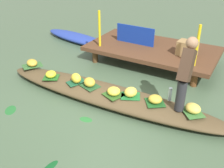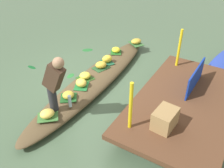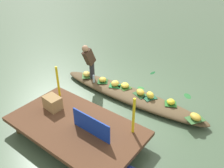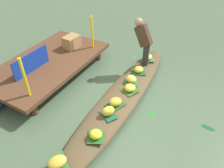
{
  "view_description": "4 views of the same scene",
  "coord_description": "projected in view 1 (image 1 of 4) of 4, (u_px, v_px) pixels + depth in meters",
  "views": [
    {
      "loc": [
        2.26,
        -3.73,
        2.77
      ],
      "look_at": [
        0.04,
        0.13,
        0.32
      ],
      "focal_mm": 41.57,
      "sensor_mm": 36.0,
      "label": 1
    },
    {
      "loc": [
        4.04,
        2.89,
        3.4
      ],
      "look_at": [
        0.33,
        0.68,
        0.44
      ],
      "focal_mm": 40.2,
      "sensor_mm": 36.0,
      "label": 2
    },
    {
      "loc": [
        -3.18,
        5.0,
        4.03
      ],
      "look_at": [
        0.47,
        0.2,
        0.43
      ],
      "focal_mm": 37.63,
      "sensor_mm": 36.0,
      "label": 3
    },
    {
      "loc": [
        -3.41,
        -1.7,
        3.49
      ],
      "look_at": [
        0.13,
        0.31,
        0.33
      ],
      "focal_mm": 35.99,
      "sensor_mm": 36.0,
      "label": 4
    }
  ],
  "objects": [
    {
      "name": "moored_boat",
      "position": [
        78.0,
        38.0,
        8.11
      ],
      "size": [
        2.67,
        1.01,
        0.23
      ],
      "primitive_type": "ellipsoid",
      "rotation": [
        0.0,
        0.0,
        -0.16
      ],
      "color": "#2840A4",
      "rests_on": "ground"
    },
    {
      "name": "vendor_boat",
      "position": [
        107.0,
        95.0,
        5.09
      ],
      "size": [
        4.87,
        0.9,
        0.25
      ],
      "primitive_type": "ellipsoid",
      "rotation": [
        0.0,
        0.0,
        0.02
      ],
      "color": "brown",
      "rests_on": "ground"
    },
    {
      "name": "banana_bunch_4",
      "position": [
        51.0,
        74.0,
        5.44
      ],
      "size": [
        0.31,
        0.31,
        0.14
      ],
      "primitive_type": "ellipsoid",
      "rotation": [
        0.0,
        0.0,
        5.29
      ],
      "color": "yellow",
      "rests_on": "vendor_boat"
    },
    {
      "name": "water_bottle",
      "position": [
        170.0,
        94.0,
        4.63
      ],
      "size": [
        0.07,
        0.07,
        0.26
      ],
      "primitive_type": "cylinder",
      "color": "silver",
      "rests_on": "vendor_boat"
    },
    {
      "name": "leaf_mat_0",
      "position": [
        192.0,
        112.0,
        4.36
      ],
      "size": [
        0.47,
        0.48,
        0.01
      ],
      "primitive_type": "cube",
      "rotation": [
        0.0,
        0.0,
        2.3
      ],
      "color": "#3D7235",
      "rests_on": "vendor_boat"
    },
    {
      "name": "leaf_mat_4",
      "position": [
        51.0,
        77.0,
        5.47
      ],
      "size": [
        0.41,
        0.4,
        0.01
      ],
      "primitive_type": "cube",
      "rotation": [
        0.0,
        0.0,
        0.49
      ],
      "color": "#246222",
      "rests_on": "vendor_boat"
    },
    {
      "name": "leaf_mat_6",
      "position": [
        32.0,
        66.0,
        5.98
      ],
      "size": [
        0.49,
        0.53,
        0.01
      ],
      "primitive_type": "cube",
      "rotation": [
        0.0,
        0.0,
        1.0
      ],
      "color": "#356531",
      "rests_on": "vendor_boat"
    },
    {
      "name": "banana_bunch_0",
      "position": [
        193.0,
        108.0,
        4.32
      ],
      "size": [
        0.34,
        0.32,
        0.15
      ],
      "primitive_type": "ellipsoid",
      "rotation": [
        0.0,
        0.0,
        2.69
      ],
      "color": "#F3CF55",
      "rests_on": "vendor_boat"
    },
    {
      "name": "drifting_plant_0",
      "position": [
        10.0,
        110.0,
        4.85
      ],
      "size": [
        0.36,
        0.37,
        0.01
      ],
      "primitive_type": "ellipsoid",
      "rotation": [
        0.0,
        0.0,
        2.28
      ],
      "color": "#22662D",
      "rests_on": "ground"
    },
    {
      "name": "banana_bunch_1",
      "position": [
        131.0,
        92.0,
        4.77
      ],
      "size": [
        0.28,
        0.3,
        0.18
      ],
      "primitive_type": "ellipsoid",
      "rotation": [
        0.0,
        0.0,
        1.33
      ],
      "color": "#F9CF4D",
      "rests_on": "vendor_boat"
    },
    {
      "name": "leaf_mat_7",
      "position": [
        76.0,
        82.0,
        5.28
      ],
      "size": [
        0.39,
        0.44,
        0.01
      ],
      "primitive_type": "cube",
      "rotation": [
        0.0,
        0.0,
        1.08
      ],
      "color": "#1C5335",
      "rests_on": "vendor_boat"
    },
    {
      "name": "banana_bunch_7",
      "position": [
        76.0,
        78.0,
        5.23
      ],
      "size": [
        0.32,
        0.3,
        0.19
      ],
      "primitive_type": "ellipsoid",
      "rotation": [
        0.0,
        0.0,
        5.75
      ],
      "color": "yellow",
      "rests_on": "vendor_boat"
    },
    {
      "name": "leaf_mat_2",
      "position": [
        155.0,
        102.0,
        4.62
      ],
      "size": [
        0.45,
        0.45,
        0.01
      ],
      "primitive_type": "cube",
      "rotation": [
        0.0,
        0.0,
        2.19
      ],
      "color": "#1E5421",
      "rests_on": "vendor_boat"
    },
    {
      "name": "leaf_mat_5",
      "position": [
        114.0,
        95.0,
        4.85
      ],
      "size": [
        0.43,
        0.42,
        0.01
      ],
      "primitive_type": "cube",
      "rotation": [
        0.0,
        0.0,
        2.78
      ],
      "color": "#305B20",
      "rests_on": "vendor_boat"
    },
    {
      "name": "drifting_plant_1",
      "position": [
        50.0,
        167.0,
        3.63
      ],
      "size": [
        0.13,
        0.29,
        0.01
      ],
      "primitive_type": "ellipsoid",
      "rotation": [
        0.0,
        0.0,
        1.5
      ],
      "color": "#114E21",
      "rests_on": "ground"
    },
    {
      "name": "railing_post_west",
      "position": [
        100.0,
        29.0,
        6.43
      ],
      "size": [
        0.06,
        0.06,
        0.9
      ],
      "primitive_type": "cylinder",
      "color": "yellow",
      "rests_on": "dock_platform"
    },
    {
      "name": "banana_bunch_3",
      "position": [
        89.0,
        82.0,
        5.11
      ],
      "size": [
        0.35,
        0.34,
        0.17
      ],
      "primitive_type": "ellipsoid",
      "rotation": [
        0.0,
        0.0,
        5.6
      ],
      "color": "gold",
      "rests_on": "vendor_boat"
    },
    {
      "name": "railing_post_east",
      "position": [
        197.0,
        46.0,
        5.38
      ],
      "size": [
        0.06,
        0.06,
        0.9
      ],
      "primitive_type": "cylinder",
      "color": "yellow",
      "rests_on": "dock_platform"
    },
    {
      "name": "leaf_mat_3",
      "position": [
        90.0,
        86.0,
        5.15
      ],
      "size": [
        0.45,
        0.39,
        0.01
      ],
      "primitive_type": "cube",
      "rotation": [
        0.0,
        0.0,
        2.83
      ],
      "color": "#25512A",
      "rests_on": "vendor_boat"
    },
    {
      "name": "vendor_person",
      "position": [
        186.0,
        71.0,
        4.18
      ],
      "size": [
        0.2,
        0.49,
        1.21
      ],
      "color": "#28282D",
      "rests_on": "vendor_boat"
    },
    {
      "name": "drifting_plant_2",
      "position": [
        86.0,
        119.0,
        4.59
      ],
      "size": [
        0.25,
        0.17,
        0.01
      ],
      "primitive_type": "ellipsoid",
      "rotation": [
        0.0,
        0.0,
        0.1
      ],
      "color": "#297332",
      "rests_on": "ground"
    },
    {
      "name": "leaf_mat_1",
      "position": [
        131.0,
        96.0,
        4.81
      ],
      "size": [
        0.44,
        0.41,
        0.01
      ],
      "primitive_type": "cube",
      "rotation": [
        0.0,
        0.0,
        0.44
      ],
      "color": "#217033",
      "rests_on": "vendor_boat"
    },
    {
      "name": "market_banner",
      "position": [
        135.0,
        35.0,
        6.68
      ],
      "size": [
        1.05,
        0.05,
        0.47
      ],
      "primitive_type": "cube",
      "rotation": [
        0.0,
        0.0,
        -0.02
      ],
      "color": "#123097",
      "rests_on": "dock_platform"
    },
    {
      "name": "canal_water",
      "position": [
        107.0,
        100.0,
        5.15
      ],
      "size": [
        40.0,
        40.0,
        0.0
      ],
      "primitive_type": "plane",
      "color": "#455D44",
      "rests_on": "ground"
    },
    {
      "name": "dock_platform",
      "position": [
        152.0,
        49.0,
        6.6
      ],
      "size": [
        3.2,
        1.8,
        0.42
      ],
      "color": "#533321",
      "rests_on": "ground"
    },
    {
      "name": "banana_bunch_5",
      "position": [
        114.0,
        91.0,
        4.82
      ],
      "size": [
        0.34,
        0.34,
        0.15
      ],
      "primitive_type": "ellipsoid",
      "rotation": [
        0.0,
        0.0,
        4.1
      ],
      "color": "yellow",
      "rests_on": "vendor_boat"
    },
    {
      "name": "banana_bunch_2",
      "position": [
        155.0,
        99.0,
        4.58
      ],
      "size": [
        0.25,
        0.24,
        0.14
      ],
      "primitive_type": "ellipsoid",
      "rotation": [
        0.0,
        0.0,
        1.6
      ],
      "color": "gold",
      "rests_on": "vendor_boat"
    },
    {
      "name": "banana_bunch_6",
      "position": [
        32.0,
        63.0,
        5.95
      ],
      "size": [
        0.39,
        0.36,
        0.15
      ],
      "primitive_type": "ellipsoid",
      "rotation": [
        0.0,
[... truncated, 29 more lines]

